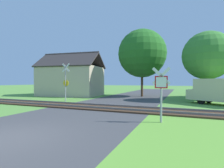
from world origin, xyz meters
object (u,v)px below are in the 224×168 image
object	(u,v)px
house	(71,80)
tree_right	(207,56)
crossing_sign_far	(66,80)
mail_truck	(221,90)
stop_sign_near	(161,89)
tree_center	(142,54)

from	to	relation	value
house	tree_right	size ratio (longest dim) A/B	1.26
crossing_sign_far	mail_truck	xyz separation A→B (m)	(13.81, 2.80, -0.86)
stop_sign_near	mail_truck	world-z (taller)	stop_sign_near
house	tree_right	bearing A→B (deg)	-7.45
crossing_sign_far	house	xyz separation A→B (m)	(-3.84, 6.38, 0.08)
stop_sign_near	tree_right	world-z (taller)	tree_right
tree_right	tree_center	size ratio (longest dim) A/B	0.80
mail_truck	tree_right	bearing A→B (deg)	41.60
crossing_sign_far	tree_center	xyz separation A→B (m)	(5.81, 8.61, 3.60)
stop_sign_near	crossing_sign_far	size ratio (longest dim) A/B	0.71
crossing_sign_far	house	size ratio (longest dim) A/B	0.42
stop_sign_near	mail_truck	xyz separation A→B (m)	(3.97, 8.44, -0.40)
mail_truck	house	bearing A→B (deg)	108.17
stop_sign_near	tree_center	bearing A→B (deg)	-78.79
house	tree_right	world-z (taller)	tree_right
tree_right	house	bearing A→B (deg)	178.54
tree_center	house	bearing A→B (deg)	-166.99
stop_sign_near	tree_center	world-z (taller)	tree_center
crossing_sign_far	mail_truck	bearing A→B (deg)	11.18
stop_sign_near	crossing_sign_far	distance (m)	11.35
tree_right	mail_truck	xyz separation A→B (m)	(0.67, -3.15, -3.42)
crossing_sign_far	house	distance (m)	7.45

